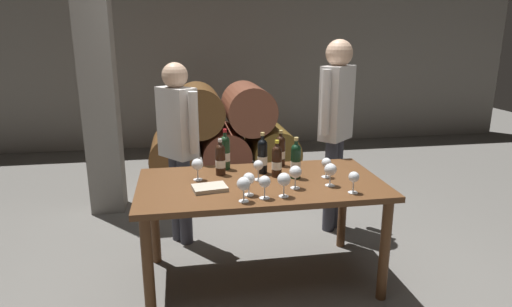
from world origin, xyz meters
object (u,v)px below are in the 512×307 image
object	(u,v)px
wine_glass_1	(326,164)
wine_glass_6	(354,178)
wine_bottle_3	(225,152)
wine_bottle_4	(262,156)
wine_glass_0	(284,180)
wine_glass_3	(330,170)
wine_glass_5	(258,166)
sommelier_presenting	(336,118)
tasting_notebook	(210,188)
wine_glass_8	(244,184)
wine_glass_4	(249,179)
wine_glass_7	(295,173)
wine_glass_9	(265,182)
wine_bottle_0	(296,161)
wine_bottle_2	(277,161)
wine_bottle_1	(281,150)
wine_bottle_5	(220,159)
taster_seated_left	(178,139)
dining_table	(261,194)
wine_glass_2	(197,165)

from	to	relation	value
wine_glass_1	wine_glass_6	world-z (taller)	same
wine_bottle_3	wine_bottle_4	bearing A→B (deg)	-29.26
wine_glass_0	wine_glass_3	size ratio (longest dim) A/B	1.00
wine_glass_5	sommelier_presenting	world-z (taller)	sommelier_presenting
wine_glass_0	tasting_notebook	bearing A→B (deg)	155.76
wine_glass_8	tasting_notebook	size ratio (longest dim) A/B	0.72
wine_bottle_3	tasting_notebook	world-z (taller)	wine_bottle_3
wine_bottle_3	tasting_notebook	xyz separation A→B (m)	(-0.15, -0.44, -0.12)
wine_glass_4	wine_glass_7	distance (m)	0.33
wine_glass_0	wine_glass_7	world-z (taller)	wine_glass_0
wine_glass_0	wine_glass_6	size ratio (longest dim) A/B	1.10
wine_bottle_3	sommelier_presenting	xyz separation A→B (m)	(1.02, 0.41, 0.15)
wine_glass_9	sommelier_presenting	size ratio (longest dim) A/B	0.09
tasting_notebook	sommelier_presenting	bearing A→B (deg)	27.16
wine_bottle_0	wine_bottle_4	bearing A→B (deg)	144.34
wine_bottle_2	wine_bottle_4	bearing A→B (deg)	131.42
wine_bottle_0	wine_glass_0	xyz separation A→B (m)	(-0.17, -0.35, -0.02)
wine_bottle_1	wine_bottle_5	size ratio (longest dim) A/B	1.05
wine_bottle_0	taster_seated_left	size ratio (longest dim) A/B	0.19
dining_table	wine_glass_5	bearing A→B (deg)	106.73
dining_table	wine_bottle_5	bearing A→B (deg)	142.02
wine_glass_9	wine_bottle_1	bearing A→B (deg)	69.13
wine_glass_2	wine_glass_9	bearing A→B (deg)	-47.43
wine_glass_2	taster_seated_left	xyz separation A→B (m)	(-0.13, 0.61, 0.05)
wine_glass_2	wine_glass_7	xyz separation A→B (m)	(0.63, -0.29, 0.00)
wine_bottle_5	wine_glass_2	distance (m)	0.19
wine_glass_9	sommelier_presenting	xyz separation A→B (m)	(0.84, 1.07, 0.18)
wine_bottle_0	wine_bottle_5	xyz separation A→B (m)	(-0.52, 0.16, -0.01)
wine_glass_2	wine_glass_7	size ratio (longest dim) A/B	1.00
wine_bottle_1	wine_glass_8	bearing A→B (deg)	-119.24
wine_glass_9	tasting_notebook	distance (m)	0.40
wine_bottle_2	wine_glass_2	size ratio (longest dim) A/B	1.73
wine_bottle_4	wine_glass_4	world-z (taller)	wine_bottle_4
wine_bottle_4	wine_glass_0	bearing A→B (deg)	-85.12
tasting_notebook	wine_bottle_5	bearing A→B (deg)	62.72
wine_bottle_1	sommelier_presenting	world-z (taller)	sommelier_presenting
dining_table	wine_glass_7	bearing A→B (deg)	-40.79
wine_glass_4	wine_glass_9	distance (m)	0.12
wine_bottle_3	wine_glass_8	xyz separation A→B (m)	(0.04, -0.69, -0.02)
wine_bottle_1	sommelier_presenting	xyz separation A→B (m)	(0.59, 0.40, 0.16)
dining_table	wine_glass_0	world-z (taller)	wine_glass_0
wine_bottle_2	wine_glass_9	xyz separation A→B (m)	(-0.17, -0.41, -0.01)
taster_seated_left	wine_glass_6	bearing A→B (deg)	-43.14
wine_glass_3	wine_bottle_5	bearing A→B (deg)	152.56
wine_glass_5	wine_bottle_1	bearing A→B (deg)	53.65
wine_glass_5	wine_bottle_3	bearing A→B (deg)	123.94
wine_glass_0	wine_glass_9	size ratio (longest dim) A/B	1.06
wine_glass_5	wine_glass_4	bearing A→B (deg)	-111.71
wine_glass_5	wine_glass_6	xyz separation A→B (m)	(0.56, -0.36, -0.00)
wine_bottle_5	wine_glass_6	distance (m)	0.97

